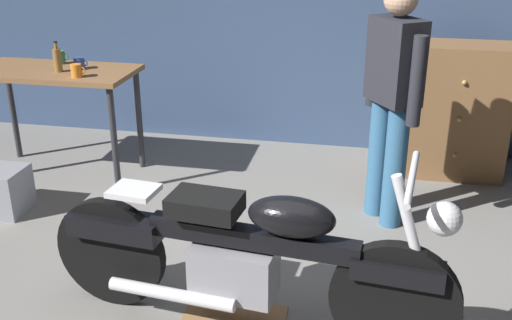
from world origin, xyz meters
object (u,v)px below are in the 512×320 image
at_px(motorcycle, 246,254).
at_px(mug_green_speckled, 60,57).
at_px(wooden_dresser, 456,111).
at_px(person_standing, 392,95).
at_px(mug_blue_enamel, 79,63).
at_px(bottle, 57,60).
at_px(mug_orange_travel, 77,71).

height_order(motorcycle, mug_green_speckled, mug_green_speckled).
bearing_deg(wooden_dresser, person_standing, -119.97).
distance_m(mug_blue_enamel, bottle, 0.18).
bearing_deg(mug_blue_enamel, bottle, -134.85).
height_order(motorcycle, mug_blue_enamel, motorcycle).
bearing_deg(mug_green_speckled, bottle, -65.63).
xyz_separation_m(mug_green_speckled, mug_orange_travel, (0.33, -0.38, -0.00)).
distance_m(person_standing, mug_orange_travel, 2.35).
height_order(motorcycle, person_standing, person_standing).
xyz_separation_m(motorcycle, bottle, (-1.86, 1.66, 0.55)).
xyz_separation_m(person_standing, mug_green_speckled, (-2.68, 0.50, 0.03)).
height_order(mug_blue_enamel, bottle, bottle).
distance_m(motorcycle, person_standing, 1.65).
relative_size(motorcycle, mug_blue_enamel, 19.15).
relative_size(motorcycle, mug_orange_travel, 18.87).
relative_size(motorcycle, bottle, 9.07).
distance_m(mug_blue_enamel, mug_orange_travel, 0.27).
xyz_separation_m(motorcycle, wooden_dresser, (1.26, 2.37, 0.10)).
bearing_deg(person_standing, wooden_dresser, -64.37).
relative_size(mug_green_speckled, mug_orange_travel, 0.98).
distance_m(wooden_dresser, mug_green_speckled, 3.29).
distance_m(motorcycle, wooden_dresser, 2.69).
relative_size(wooden_dresser, mug_orange_travel, 9.50).
xyz_separation_m(mug_blue_enamel, mug_orange_travel, (0.10, -0.25, 0.01)).
bearing_deg(mug_blue_enamel, person_standing, -8.47).
xyz_separation_m(person_standing, mug_blue_enamel, (-2.45, 0.36, 0.02)).
relative_size(person_standing, bottle, 6.93).
height_order(wooden_dresser, mug_green_speckled, wooden_dresser).
bearing_deg(mug_green_speckled, mug_blue_enamel, -29.43).
height_order(wooden_dresser, mug_orange_travel, wooden_dresser).
bearing_deg(mug_blue_enamel, wooden_dresser, 11.22).
bearing_deg(mug_green_speckled, mug_orange_travel, -48.66).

